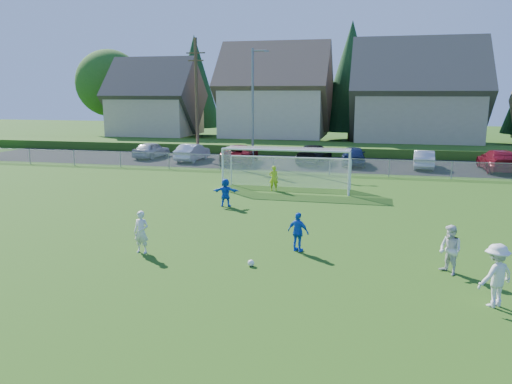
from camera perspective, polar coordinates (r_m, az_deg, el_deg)
ground at (r=14.67m, az=-7.30°, el=-11.39°), size 160.00×160.00×0.00m
asphalt_lot at (r=40.83m, az=6.28°, el=3.30°), size 60.00×60.00×0.00m
grass_embankment at (r=48.18m, az=7.39°, el=4.96°), size 70.00×6.00×0.80m
soccer_ball at (r=16.63m, az=-0.58°, el=-8.12°), size 0.22×0.22×0.22m
player_white_a at (r=18.24m, az=-12.97°, el=-4.49°), size 0.58×0.40×1.53m
player_white_b at (r=16.89m, az=21.32°, el=-6.19°), size 0.93×0.97×1.57m
player_white_c at (r=14.87m, az=25.73°, el=-8.57°), size 1.28×1.19×1.73m
player_blue_a at (r=18.03m, az=4.85°, el=-4.58°), size 0.91×0.64×1.43m
player_blue_b at (r=25.10m, az=-3.50°, el=-0.04°), size 1.37×0.60×1.42m
goalkeeper at (r=29.11m, az=2.04°, el=1.59°), size 0.62×0.51×1.46m
car_a at (r=44.76m, az=-11.87°, el=4.73°), size 2.20×4.34×1.42m
car_b at (r=42.35m, az=-7.29°, el=4.52°), size 1.78×4.40×1.42m
car_c at (r=40.60m, az=-1.87°, el=4.38°), size 3.00×5.63×1.51m
car_d at (r=40.60m, az=6.63°, el=4.31°), size 2.73×5.43×1.51m
car_e at (r=40.10m, az=11.07°, el=4.11°), size 2.05×4.60×1.54m
car_f at (r=39.87m, az=18.62°, el=3.57°), size 1.69×4.23×1.37m
car_g at (r=40.35m, az=25.98°, el=3.25°), size 2.27×5.47×1.58m
soccer_goal at (r=29.38m, az=3.60°, el=3.43°), size 7.42×1.90×2.50m
chainlink_fence at (r=35.34m, az=5.20°, el=3.10°), size 52.06×0.06×1.20m
streetlight at (r=39.76m, az=-0.31°, el=10.14°), size 1.38×0.18×9.00m
utility_pole at (r=42.17m, az=-6.80°, el=10.55°), size 1.60×0.26×10.00m
houses_row at (r=55.21m, az=10.49°, el=12.87°), size 53.90×11.45×13.27m
tree_row at (r=61.52m, az=9.90°, el=12.31°), size 65.98×12.36×13.80m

